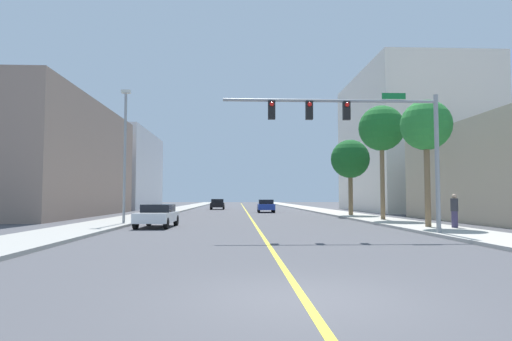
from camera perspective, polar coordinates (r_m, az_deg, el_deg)
name	(u,v)px	position (r m, az deg, el deg)	size (l,w,h in m)	color
ground	(247,212)	(49.65, -1.18, -5.49)	(192.00, 192.00, 0.00)	#47474C
sidewalk_left	(164,212)	(50.29, -11.88, -5.30)	(3.47, 168.00, 0.15)	#9E9B93
sidewalk_right	(328,212)	(50.72, 9.43, -5.31)	(3.47, 168.00, 0.15)	#B2ADA3
lane_marking_center	(247,212)	(49.65, -1.18, -5.48)	(0.16, 144.00, 0.01)	yellow
building_left_near	(40,159)	(45.21, -26.39, 1.33)	(11.24, 24.23, 10.49)	gray
building_left_far	(96,171)	(68.60, -20.09, -0.02)	(16.08, 19.84, 11.24)	silver
building_right_far	(409,143)	(57.97, 19.37, 3.42)	(13.10, 20.83, 17.01)	silver
traffic_signal_mast	(365,127)	(20.55, 14.02, 5.53)	(9.87, 0.36, 6.36)	gray
street_lamp	(125,149)	(28.14, -16.72, 2.69)	(0.56, 0.28, 8.25)	gray
palm_near	(426,127)	(25.80, 21.28, 5.36)	(2.75, 2.75, 6.92)	brown
palm_mid	(381,129)	(33.08, 16.05, 5.21)	(3.28, 3.28, 8.23)	brown
palm_far	(350,159)	(40.14, 12.18, 1.43)	(3.45, 3.45, 6.75)	brown
car_black	(217,204)	(61.56, -5.04, -4.39)	(1.97, 4.00, 1.45)	black
car_blue	(266,206)	(49.81, 1.30, -4.61)	(1.96, 4.43, 1.45)	#1E389E
car_white	(157,215)	(26.10, -12.73, -5.69)	(2.02, 4.20, 1.32)	white
pedestrian	(454,211)	(25.33, 24.46, -4.80)	(0.38, 0.38, 1.76)	#3F3859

